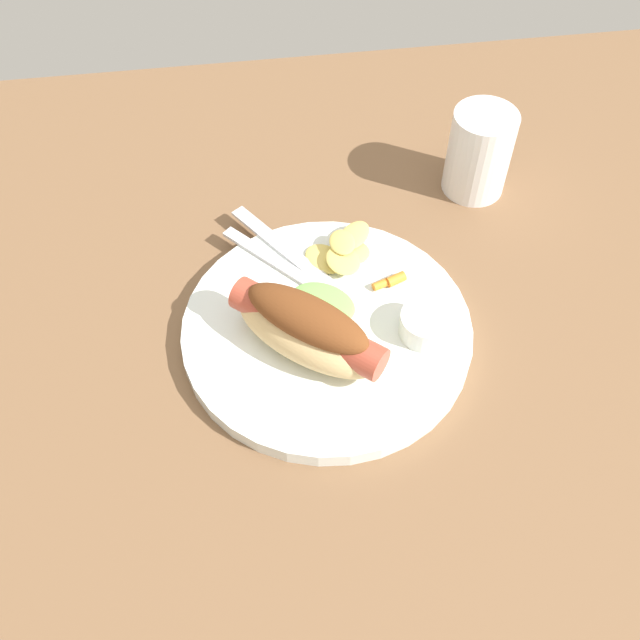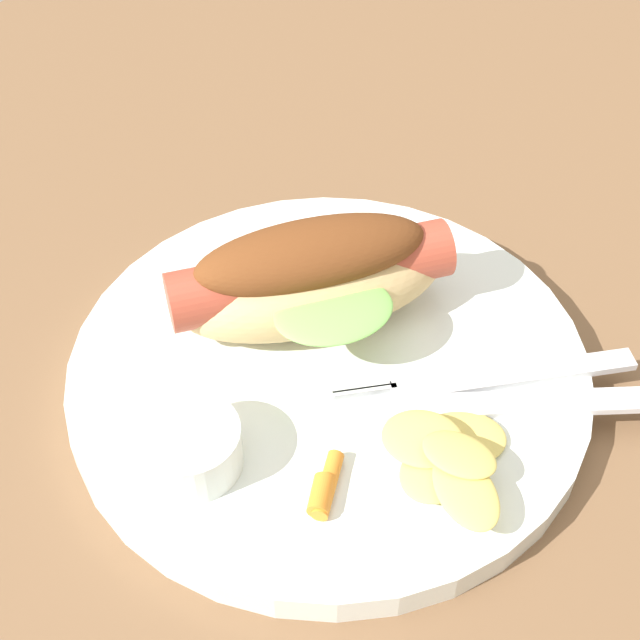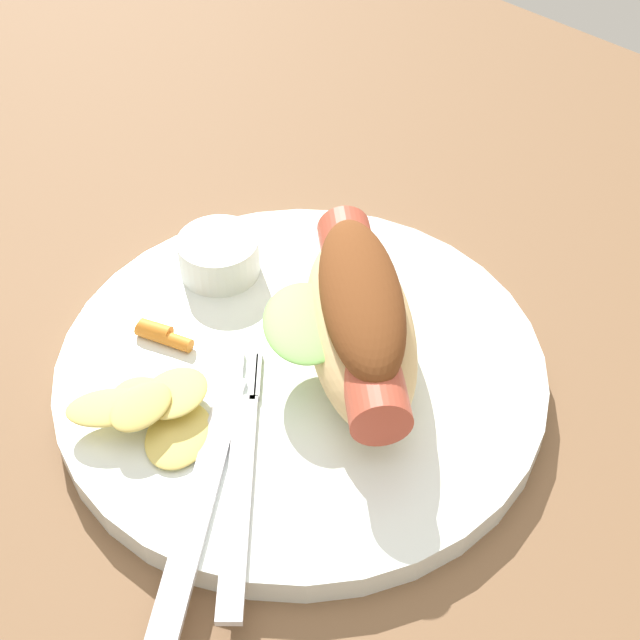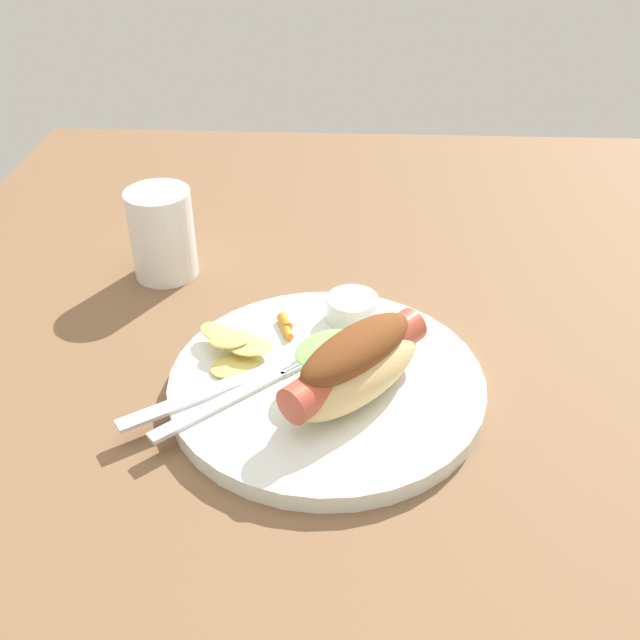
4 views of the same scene
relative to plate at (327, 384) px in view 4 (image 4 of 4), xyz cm
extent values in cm
cube|color=brown|center=(-0.89, 0.01, -1.70)|extent=(120.00, 90.00, 1.80)
cylinder|color=white|center=(0.00, 0.00, 0.00)|extent=(26.58, 26.58, 1.60)
ellipsoid|color=#DBB77A|center=(2.06, 2.40, 3.20)|extent=(14.30, 13.40, 4.80)
cylinder|color=#B24733|center=(2.06, 2.40, 4.04)|extent=(13.06, 11.83, 3.04)
ellipsoid|color=brown|center=(2.06, 2.40, 5.41)|extent=(11.79, 10.96, 3.10)
ellipsoid|color=#7FC65B|center=(0.38, -0.09, 4.16)|extent=(7.45, 7.20, 0.79)
cylinder|color=white|center=(-8.66, 2.02, 1.99)|extent=(4.78, 4.78, 2.38)
cube|color=silver|center=(4.04, -8.40, 1.00)|extent=(9.42, 9.98, 0.40)
cube|color=silver|center=(-0.99, -2.34, 1.00)|extent=(2.40, 2.55, 0.40)
cube|color=silver|center=(-1.32, -2.65, 1.00)|extent=(2.40, 2.55, 0.40)
cube|color=silver|center=(-1.65, -2.95, 1.00)|extent=(2.40, 2.55, 0.40)
cube|color=silver|center=(2.73, -9.63, 0.98)|extent=(9.88, 13.22, 0.36)
ellipsoid|color=#DEC662|center=(-0.75, -7.88, 1.05)|extent=(5.11, 5.42, 0.50)
ellipsoid|color=#DEC662|center=(-3.66, -7.87, 1.59)|extent=(3.45, 3.04, 0.79)
ellipsoid|color=#DEC662|center=(-2.52, -6.66, 1.95)|extent=(3.99, 4.46, 0.82)
ellipsoid|color=#DEC662|center=(-4.07, -9.59, 2.09)|extent=(4.70, 4.96, 0.61)
ellipsoid|color=#DEC662|center=(-2.73, -8.57, 2.39)|extent=(2.74, 3.65, 0.78)
cylinder|color=orange|center=(-6.54, -4.07, 1.19)|extent=(3.44, 1.85, 0.78)
cylinder|color=orange|center=(-7.22, -4.14, 1.29)|extent=(2.07, 1.59, 0.97)
cylinder|color=white|center=(-18.68, -17.83, 3.93)|extent=(6.66, 6.66, 9.45)
camera|label=1|loc=(6.13, 39.30, 54.00)|focal=40.91mm
camera|label=2|loc=(-26.35, -16.34, 36.10)|focal=51.77mm
camera|label=3|loc=(23.71, -23.67, 37.91)|focal=51.76mm
camera|label=4|loc=(48.00, 1.80, 40.04)|focal=41.36mm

